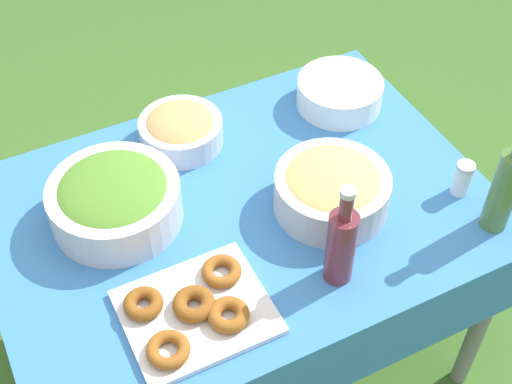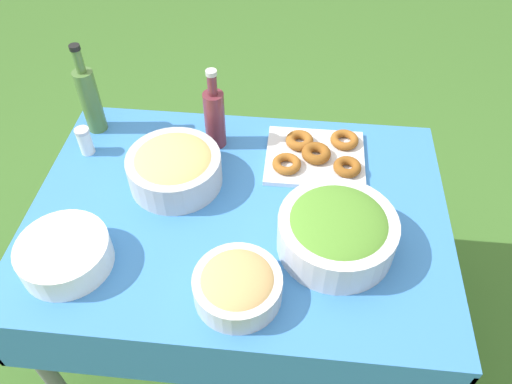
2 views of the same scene
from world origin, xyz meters
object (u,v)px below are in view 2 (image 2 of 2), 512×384
pasta_bowl (174,167)px  wine_bottle (215,117)px  olive_oil_bottle (90,98)px  salad_bowl (337,230)px  bread_bowl (238,285)px  donut_platter (317,155)px  plate_stack (65,254)px

pasta_bowl → wine_bottle: (0.10, 0.20, 0.05)m
pasta_bowl → wine_bottle: bearing=63.5°
olive_oil_bottle → salad_bowl: bearing=-27.8°
wine_bottle → bread_bowl: (0.15, -0.59, -0.07)m
pasta_bowl → olive_oil_bottle: 0.41m
donut_platter → olive_oil_bottle: 0.79m
pasta_bowl → plate_stack: pasta_bowl is taller
pasta_bowl → donut_platter: (0.44, 0.15, -0.05)m
wine_bottle → bread_bowl: wine_bottle is taller
salad_bowl → pasta_bowl: bearing=157.6°
pasta_bowl → wine_bottle: 0.23m
salad_bowl → wine_bottle: (-0.40, 0.40, 0.05)m
salad_bowl → bread_bowl: (-0.25, -0.19, -0.02)m
plate_stack → wine_bottle: (0.33, 0.54, 0.07)m
salad_bowl → plate_stack: bearing=-169.5°
wine_bottle → bread_bowl: size_ratio=1.26×
pasta_bowl → olive_oil_bottle: bearing=144.9°
wine_bottle → donut_platter: bearing=-7.8°
salad_bowl → olive_oil_bottle: size_ratio=1.00×
salad_bowl → donut_platter: (-0.06, 0.36, -0.05)m
salad_bowl → wine_bottle: wine_bottle is taller
donut_platter → plate_stack: (-0.67, -0.49, 0.02)m
pasta_bowl → donut_platter: size_ratio=0.90×
pasta_bowl → plate_stack: 0.41m
pasta_bowl → bread_bowl: (0.25, -0.40, -0.02)m
salad_bowl → bread_bowl: bearing=-143.3°
pasta_bowl → olive_oil_bottle: size_ratio=0.89×
pasta_bowl → donut_platter: pasta_bowl is taller
salad_bowl → donut_platter: salad_bowl is taller
olive_oil_bottle → bread_bowl: size_ratio=1.42×
salad_bowl → olive_oil_bottle: 0.95m
plate_stack → olive_oil_bottle: bearing=100.2°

